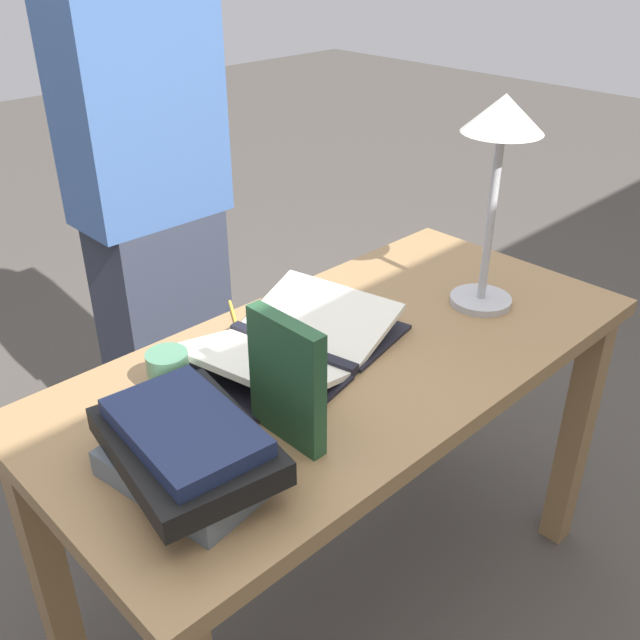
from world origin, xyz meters
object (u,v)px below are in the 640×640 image
Objects in this scene: book_stack_tall at (187,449)px; pencil at (235,320)px; coffee_mug at (169,374)px; reading_lamp at (500,144)px; book_standing_upright at (287,380)px; person_reader at (150,206)px; open_book at (292,344)px.

pencil is at bearing -136.23° from book_stack_tall.
coffee_mug is (-0.10, -0.21, -0.01)m from book_stack_tall.
reading_lamp is at bearing 165.01° from coffee_mug.
book_standing_upright is (-0.18, 0.03, 0.05)m from book_stack_tall.
person_reader is at bearing -119.31° from book_stack_tall.
reading_lamp is at bearing 150.46° from open_book.
coffee_mug is (0.69, -0.18, -0.31)m from reading_lamp.
coffee_mug is at bearing -116.73° from book_stack_tall.
book_stack_tall is 3.09× the size of coffee_mug.
reading_lamp is 0.65m from pencil.
book_stack_tall is 0.19× the size of person_reader.
book_standing_upright is 0.25m from coffee_mug.
person_reader is (-0.33, -0.56, 0.08)m from coffee_mug.
pencil is (0.00, -0.17, -0.02)m from open_book.
book_standing_upright is 2.12× the size of coffee_mug.
open_book is 0.62m from person_reader.
book_stack_tall is at bearing 63.27° from coffee_mug.
pencil is at bearing -100.51° from person_reader.
open_book reaches higher than pencil.
book_stack_tall is at bearing -119.31° from person_reader.
book_standing_upright is at bearing 107.20° from coffee_mug.
person_reader is at bearing -63.99° from reading_lamp.
open_book is 0.39m from book_stack_tall.
book_standing_upright is 0.42m from pencil.
person_reader is (-0.08, -0.60, 0.10)m from open_book.
coffee_mug is 0.28m from pencil.
open_book is 2.20× the size of book_standing_upright.
person_reader is (-0.43, -0.76, 0.07)m from book_stack_tall.
pencil is 0.09× the size of person_reader.
open_book is at bearing -133.29° from book_standing_upright.
open_book is 3.16× the size of pencil.
coffee_mug is (0.07, -0.23, -0.07)m from book_standing_upright.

